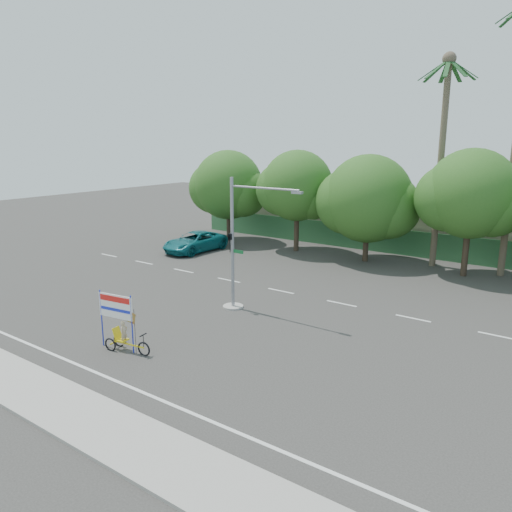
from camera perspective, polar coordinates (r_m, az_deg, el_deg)
The scene contains 12 objects.
ground at distance 22.79m, azimuth -3.94°, elevation -9.77°, with size 120.00×120.00×0.00m, color #33302D.
sidewalk_near at distance 18.26m, azimuth -19.77°, elevation -16.59°, with size 50.00×2.40×0.12m, color gray.
fence at distance 40.70m, azimuth 15.68°, elevation 1.59°, with size 38.00×0.08×2.00m, color #336B3D.
building_left at distance 48.68m, azimuth 6.51°, elevation 5.05°, with size 12.00×8.00×4.00m, color #BEAE97.
tree_far_left at distance 44.00m, azimuth -3.24°, elevation 7.87°, with size 7.14×6.00×7.96m.
tree_left at distance 39.97m, azimuth 4.68°, elevation 7.72°, with size 6.66×5.60×8.07m.
tree_center at distance 37.32m, azimuth 12.61°, elevation 6.13°, with size 7.62×6.40×7.85m.
tree_right at distance 35.10m, azimuth 23.28°, elevation 6.21°, with size 6.90×5.80×8.36m.
palm_short at distance 36.95m, azimuth 20.55°, elevation 12.40°, with size 3.73×3.79×14.45m.
traffic_signal at distance 26.15m, azimuth -2.20°, elevation 0.03°, with size 4.72×1.10×7.00m.
trike_billboard at distance 22.29m, azimuth -15.13°, elevation -7.88°, with size 2.63×0.79×2.60m.
pickup_truck at distance 40.49m, azimuth -6.97°, elevation 1.62°, with size 2.61×5.67×1.57m, color #0F646A.
Camera 1 is at (13.45, -16.09, 8.93)m, focal length 35.00 mm.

